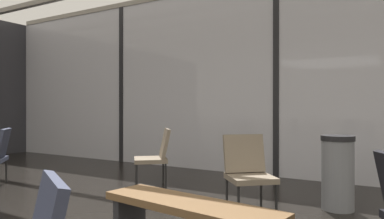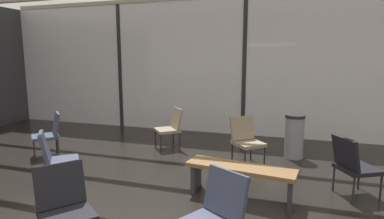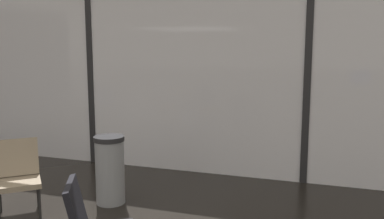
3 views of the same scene
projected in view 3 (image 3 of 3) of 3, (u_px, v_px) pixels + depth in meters
glass_curtain_wall at (91, 63)px, 6.71m from camera, size 14.00×0.08×3.41m
window_mullion_1 at (91, 63)px, 6.71m from camera, size 0.10×0.12×3.41m
window_mullion_2 at (308, 65)px, 5.62m from camera, size 0.10×0.12×3.41m
parked_airplane at (229, 42)px, 11.58m from camera, size 13.07×4.27×4.27m
lounge_chair_6 at (18, 173)px, 4.68m from camera, size 0.71×0.71×0.87m
trash_bin at (110, 170)px, 5.01m from camera, size 0.38×0.38×0.86m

